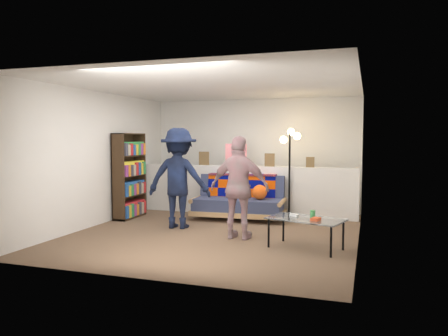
{
  "coord_description": "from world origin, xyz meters",
  "views": [
    {
      "loc": [
        2.37,
        -6.74,
        1.58
      ],
      "look_at": [
        0.0,
        0.4,
        1.05
      ],
      "focal_mm": 35.0,
      "sensor_mm": 36.0,
      "label": 1
    }
  ],
  "objects_px": {
    "floor_lamp": "(290,155)",
    "person_left": "(179,178)",
    "futon_sofa": "(240,201)",
    "person_right": "(239,188)",
    "bookshelf": "(129,178)",
    "coffee_table": "(306,220)"
  },
  "relations": [
    {
      "from": "floor_lamp",
      "to": "person_left",
      "type": "height_order",
      "value": "floor_lamp"
    },
    {
      "from": "futon_sofa",
      "to": "bookshelf",
      "type": "height_order",
      "value": "bookshelf"
    },
    {
      "from": "coffee_table",
      "to": "floor_lamp",
      "type": "distance_m",
      "value": 2.48
    },
    {
      "from": "bookshelf",
      "to": "floor_lamp",
      "type": "relative_size",
      "value": 0.95
    },
    {
      "from": "bookshelf",
      "to": "floor_lamp",
      "type": "xyz_separation_m",
      "value": [
        3.01,
        0.91,
        0.47
      ]
    },
    {
      "from": "coffee_table",
      "to": "person_left",
      "type": "xyz_separation_m",
      "value": [
        -2.31,
        0.77,
        0.46
      ]
    },
    {
      "from": "floor_lamp",
      "to": "person_left",
      "type": "bearing_deg",
      "value": -138.63
    },
    {
      "from": "floor_lamp",
      "to": "person_right",
      "type": "relative_size",
      "value": 1.09
    },
    {
      "from": "floor_lamp",
      "to": "coffee_table",
      "type": "bearing_deg",
      "value": -74.51
    },
    {
      "from": "futon_sofa",
      "to": "floor_lamp",
      "type": "relative_size",
      "value": 1.04
    },
    {
      "from": "bookshelf",
      "to": "coffee_table",
      "type": "bearing_deg",
      "value": -20.33
    },
    {
      "from": "futon_sofa",
      "to": "floor_lamp",
      "type": "bearing_deg",
      "value": 23.03
    },
    {
      "from": "floor_lamp",
      "to": "bookshelf",
      "type": "bearing_deg",
      "value": -163.19
    },
    {
      "from": "coffee_table",
      "to": "futon_sofa",
      "type": "bearing_deg",
      "value": 129.09
    },
    {
      "from": "person_left",
      "to": "bookshelf",
      "type": "bearing_deg",
      "value": -27.83
    },
    {
      "from": "futon_sofa",
      "to": "person_right",
      "type": "xyz_separation_m",
      "value": [
        0.45,
        -1.58,
        0.45
      ]
    },
    {
      "from": "futon_sofa",
      "to": "bookshelf",
      "type": "xyz_separation_m",
      "value": [
        -2.11,
        -0.53,
        0.42
      ]
    },
    {
      "from": "coffee_table",
      "to": "person_right",
      "type": "distance_m",
      "value": 1.18
    },
    {
      "from": "futon_sofa",
      "to": "floor_lamp",
      "type": "height_order",
      "value": "floor_lamp"
    },
    {
      "from": "bookshelf",
      "to": "floor_lamp",
      "type": "height_order",
      "value": "floor_lamp"
    },
    {
      "from": "coffee_table",
      "to": "floor_lamp",
      "type": "relative_size",
      "value": 0.66
    },
    {
      "from": "futon_sofa",
      "to": "person_right",
      "type": "height_order",
      "value": "person_right"
    }
  ]
}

